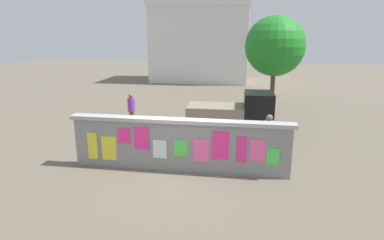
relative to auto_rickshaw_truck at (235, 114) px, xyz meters
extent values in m
plane|color=#6B6051|center=(-1.55, 3.81, -0.90)|extent=(60.00, 60.00, 0.00)
cube|color=gray|center=(-1.55, -4.19, -0.11)|extent=(6.88, 0.30, 1.58)
cube|color=#AAAAAA|center=(-1.55, -4.19, 0.74)|extent=(7.08, 0.42, 0.12)
cube|color=yellow|center=(-4.40, -4.35, -0.18)|extent=(0.34, 0.03, 0.90)
cube|color=yellow|center=(-3.84, -4.35, -0.24)|extent=(0.48, 0.04, 0.80)
cube|color=#F42D8C|center=(-3.31, -4.35, 0.21)|extent=(0.42, 0.03, 0.50)
cube|color=#F42D8C|center=(-2.74, -4.35, 0.16)|extent=(0.49, 0.04, 0.74)
cube|color=silver|center=(-2.14, -4.35, -0.17)|extent=(0.45, 0.03, 0.60)
cube|color=#4CD84C|center=(-1.47, -4.35, -0.09)|extent=(0.42, 0.02, 0.52)
cube|color=#F9599E|center=(-0.83, -4.35, -0.13)|extent=(0.51, 0.02, 0.76)
cube|color=#F42D8C|center=(-0.23, -4.35, 0.07)|extent=(0.51, 0.03, 0.88)
cube|color=#F42D8C|center=(0.40, -4.35, -0.03)|extent=(0.30, 0.03, 0.82)
cube|color=#F9599E|center=(0.88, -4.35, -0.03)|extent=(0.48, 0.02, 0.70)
cube|color=#4CD84C|center=(1.34, -4.35, -0.19)|extent=(0.38, 0.03, 0.53)
cylinder|color=black|center=(1.07, 0.68, -0.55)|extent=(0.71, 0.22, 0.70)
cylinder|color=black|center=(1.11, -0.62, -0.55)|extent=(0.71, 0.22, 0.70)
cylinder|color=black|center=(-1.43, 0.61, -0.55)|extent=(0.71, 0.22, 0.70)
cylinder|color=black|center=(-1.39, -0.69, -0.55)|extent=(0.71, 0.22, 0.70)
cube|color=black|center=(0.99, 0.03, 0.20)|extent=(1.24, 1.54, 1.50)
cube|color=gray|center=(-0.81, -0.02, -0.10)|extent=(2.44, 1.57, 0.90)
cylinder|color=black|center=(-3.29, -1.39, -0.60)|extent=(0.61, 0.20, 0.60)
cylinder|color=black|center=(-4.57, -1.17, -0.60)|extent=(0.61, 0.22, 0.60)
cube|color=black|center=(-3.93, -1.28, -0.32)|extent=(1.03, 0.41, 0.32)
cube|color=black|center=(-4.13, -1.25, -0.14)|extent=(0.59, 0.31, 0.10)
cube|color=#262626|center=(-3.39, -1.38, -0.05)|extent=(0.14, 0.56, 0.03)
cylinder|color=black|center=(-1.29, -3.04, -0.57)|extent=(0.66, 0.12, 0.66)
cylinder|color=black|center=(-0.25, -3.17, -0.57)|extent=(0.66, 0.12, 0.66)
cube|color=black|center=(-0.77, -3.10, -0.39)|extent=(0.95, 0.16, 0.06)
cylinder|color=black|center=(-0.62, -3.12, -0.17)|extent=(0.03, 0.03, 0.40)
cube|color=black|center=(-0.62, -3.12, 0.03)|extent=(0.21, 0.10, 0.05)
cube|color=black|center=(-1.24, -3.05, -0.02)|extent=(0.09, 0.44, 0.03)
cylinder|color=#BF6626|center=(-4.56, 0.08, -0.50)|extent=(0.12, 0.12, 0.80)
cylinder|color=#BF6626|center=(-4.72, 0.17, -0.50)|extent=(0.12, 0.12, 0.80)
cylinder|color=purple|center=(-4.64, 0.13, 0.20)|extent=(0.47, 0.47, 0.60)
sphere|color=#8C664C|center=(-4.64, 0.13, 0.61)|extent=(0.22, 0.22, 0.22)
cylinder|color=#D83F72|center=(1.34, -2.90, -0.50)|extent=(0.12, 0.12, 0.80)
cylinder|color=#D83F72|center=(1.21, -2.78, -0.50)|extent=(0.12, 0.12, 0.80)
cylinder|color=#338CBF|center=(1.27, -2.84, 0.20)|extent=(0.48, 0.48, 0.60)
sphere|color=#8C664C|center=(1.27, -2.84, 0.61)|extent=(0.22, 0.22, 0.22)
cylinder|color=brown|center=(1.86, 4.87, 0.30)|extent=(0.24, 0.24, 2.41)
sphere|color=#1F8024|center=(1.86, 4.87, 2.64)|extent=(3.22, 3.22, 3.22)
cube|color=silver|center=(-3.70, 15.71, 2.23)|extent=(8.21, 4.71, 6.25)
cube|color=silver|center=(-3.70, 15.71, 5.60)|extent=(8.51, 5.01, 0.50)
camera|label=1|loc=(0.50, -14.03, 3.46)|focal=31.46mm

